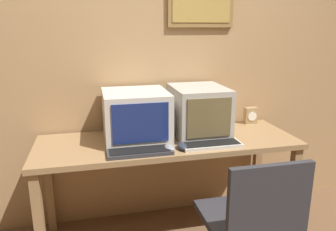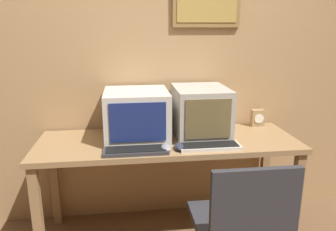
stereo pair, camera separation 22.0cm
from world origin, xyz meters
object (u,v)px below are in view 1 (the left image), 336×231
(monitor_left, at_px, (136,115))
(mouse_near_keyboard, at_px, (182,146))
(mouse_far_corner, at_px, (169,148))
(desk_clock, at_px, (251,115))
(keyboard_main, at_px, (140,152))
(monitor_right, at_px, (198,111))
(keyboard_side, at_px, (211,145))

(monitor_left, distance_m, mouse_near_keyboard, 0.40)
(mouse_near_keyboard, distance_m, mouse_far_corner, 0.08)
(monitor_left, height_order, desk_clock, monitor_left)
(mouse_near_keyboard, height_order, desk_clock, desk_clock)
(monitor_left, xyz_separation_m, mouse_near_keyboard, (0.25, -0.27, -0.15))
(keyboard_main, height_order, desk_clock, desk_clock)
(monitor_right, relative_size, desk_clock, 3.47)
(keyboard_main, relative_size, mouse_far_corner, 3.47)
(monitor_right, xyz_separation_m, mouse_near_keyboard, (-0.20, -0.27, -0.15))
(keyboard_main, xyz_separation_m, mouse_near_keyboard, (0.27, 0.02, 0.01))
(monitor_right, xyz_separation_m, mouse_far_corner, (-0.28, -0.28, -0.15))
(monitor_left, distance_m, monitor_right, 0.45)
(keyboard_side, distance_m, mouse_far_corner, 0.28)
(keyboard_side, relative_size, mouse_far_corner, 3.41)
(keyboard_main, xyz_separation_m, mouse_far_corner, (0.19, 0.01, 0.00))
(keyboard_side, height_order, mouse_far_corner, mouse_far_corner)
(desk_clock, bearing_deg, keyboard_side, -139.01)
(keyboard_side, relative_size, mouse_near_keyboard, 3.30)
(monitor_left, xyz_separation_m, keyboard_main, (-0.02, -0.29, -0.15))
(monitor_left, distance_m, desk_clock, 0.96)
(keyboard_main, distance_m, keyboard_side, 0.47)
(keyboard_main, bearing_deg, mouse_far_corner, 3.24)
(keyboard_side, height_order, mouse_near_keyboard, mouse_near_keyboard)
(mouse_far_corner, bearing_deg, mouse_near_keyboard, 3.44)
(mouse_far_corner, xyz_separation_m, desk_clock, (0.78, 0.44, 0.05))
(monitor_left, bearing_deg, keyboard_main, -93.83)
(monitor_left, relative_size, mouse_far_corner, 3.86)
(mouse_near_keyboard, xyz_separation_m, desk_clock, (0.69, 0.43, 0.05))
(mouse_near_keyboard, bearing_deg, keyboard_side, 0.90)
(monitor_left, distance_m, mouse_far_corner, 0.36)
(mouse_far_corner, bearing_deg, desk_clock, 29.39)
(mouse_far_corner, distance_m, desk_clock, 0.89)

